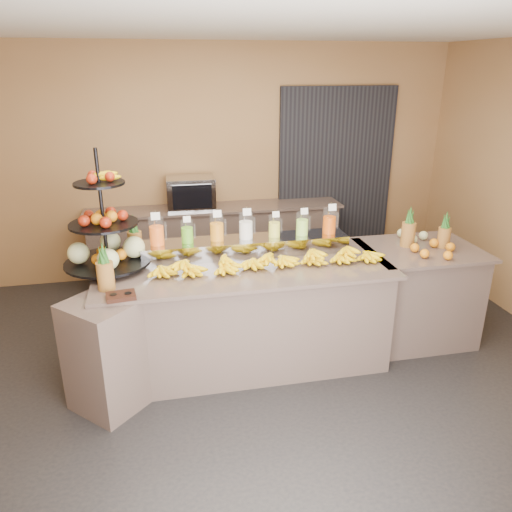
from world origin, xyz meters
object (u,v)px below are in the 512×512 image
object	(u,v)px
banana_heap	(269,259)
fruit_stand	(112,239)
pitcher_tray	(246,246)
condiment_caddy	(121,296)
oven_warmer	(191,193)
right_fruit_pile	(429,243)

from	to	relation	value
banana_heap	fruit_stand	xyz separation A→B (m)	(-1.28, 0.24, 0.18)
pitcher_tray	banana_heap	bearing A→B (deg)	-68.44
pitcher_tray	banana_heap	size ratio (longest dim) A/B	0.91
pitcher_tray	condiment_caddy	world-z (taller)	pitcher_tray
fruit_stand	pitcher_tray	bearing A→B (deg)	3.07
banana_heap	condiment_caddy	bearing A→B (deg)	-162.62
banana_heap	oven_warmer	bearing A→B (deg)	103.52
right_fruit_pile	oven_warmer	size ratio (longest dim) A/B	0.78
pitcher_tray	condiment_caddy	bearing A→B (deg)	-146.46
pitcher_tray	right_fruit_pile	xyz separation A→B (m)	(1.67, -0.24, -0.00)
fruit_stand	oven_warmer	world-z (taller)	fruit_stand
oven_warmer	condiment_caddy	bearing A→B (deg)	-105.44
fruit_stand	oven_warmer	distance (m)	1.93
pitcher_tray	fruit_stand	xyz separation A→B (m)	(-1.15, -0.09, 0.18)
banana_heap	right_fruit_pile	bearing A→B (deg)	3.38
banana_heap	right_fruit_pile	distance (m)	1.54
pitcher_tray	oven_warmer	distance (m)	1.71
pitcher_tray	oven_warmer	bearing A→B (deg)	101.84
pitcher_tray	oven_warmer	world-z (taller)	oven_warmer
banana_heap	right_fruit_pile	world-z (taller)	right_fruit_pile
condiment_caddy	right_fruit_pile	distance (m)	2.78
condiment_caddy	oven_warmer	world-z (taller)	oven_warmer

